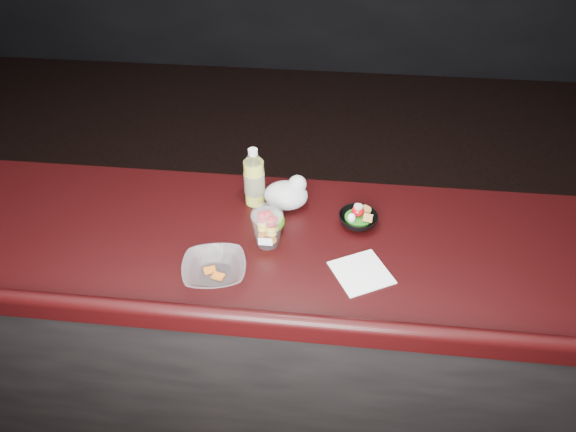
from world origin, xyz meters
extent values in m
cube|color=black|center=(0.00, 0.30, 0.49)|extent=(4.00, 0.65, 0.98)
cube|color=black|center=(0.00, 0.30, 1.00)|extent=(4.06, 0.71, 0.04)
cylinder|color=yellow|center=(-0.02, 0.49, 1.11)|extent=(0.07, 0.07, 0.17)
cylinder|color=white|center=(-0.02, 0.49, 1.11)|extent=(0.07, 0.07, 0.17)
cone|color=white|center=(-0.02, 0.49, 1.21)|extent=(0.07, 0.07, 0.03)
cylinder|color=white|center=(-0.02, 0.49, 1.23)|extent=(0.03, 0.03, 0.02)
cylinder|color=#072D99|center=(-0.02, 0.49, 1.11)|extent=(0.07, 0.07, 0.08)
ellipsoid|color=white|center=(0.06, 0.28, 1.14)|extent=(0.11, 0.11, 0.06)
ellipsoid|color=#33790E|center=(0.07, 0.35, 1.06)|extent=(0.08, 0.08, 0.07)
cylinder|color=black|center=(0.07, 0.35, 1.10)|extent=(0.01, 0.01, 0.01)
ellipsoid|color=silver|center=(0.10, 0.48, 1.07)|extent=(0.16, 0.13, 0.09)
sphere|color=silver|center=(0.14, 0.51, 1.10)|extent=(0.07, 0.07, 0.07)
imported|color=black|center=(0.35, 0.41, 1.04)|extent=(0.17, 0.17, 0.04)
cylinder|color=#0F470C|center=(0.35, 0.41, 1.05)|extent=(0.09, 0.09, 0.01)
ellipsoid|color=#A9070C|center=(0.35, 0.42, 1.07)|extent=(0.04, 0.04, 0.04)
cylinder|color=beige|center=(0.35, 0.42, 1.09)|extent=(0.03, 0.03, 0.01)
ellipsoid|color=white|center=(0.33, 0.39, 1.06)|extent=(0.03, 0.03, 0.04)
imported|color=silver|center=(-0.08, 0.12, 1.04)|extent=(0.23, 0.23, 0.05)
cube|color=#990F0C|center=(-0.10, 0.12, 1.03)|extent=(0.04, 0.04, 0.01)
cube|color=#990F0C|center=(-0.07, 0.10, 1.03)|extent=(0.04, 0.04, 0.01)
cube|color=white|center=(0.37, 0.17, 1.02)|extent=(0.22, 0.22, 0.00)
camera|label=1|loc=(0.26, -0.96, 2.17)|focal=32.00mm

